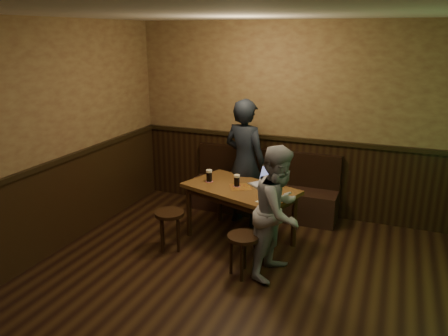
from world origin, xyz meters
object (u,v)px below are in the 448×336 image
pint_left (209,176)px  laptop (264,181)px  stool_right (243,243)px  person_grey (279,212)px  bench (263,193)px  pint_mid (237,180)px  pint_right (266,191)px  stool_left (170,219)px  pub_table (240,194)px  person_suit (245,163)px

pint_left → laptop: 0.73m
stool_right → person_grey: bearing=29.6°
bench → person_grey: (0.66, -1.62, 0.44)m
bench → pint_mid: bench is taller
pint_right → person_grey: 0.46m
laptop → stool_right: bearing=-48.3°
stool_left → pub_table: bearing=36.2°
bench → pint_right: bench is taller
stool_right → person_grey: person_grey is taller
pint_right → laptop: (-0.14, 0.39, -0.02)m
laptop → pub_table: bearing=-110.6°
person_suit → stool_right: bearing=125.3°
laptop → bench: bearing=144.8°
pint_mid → person_suit: bearing=98.7°
bench → pub_table: size_ratio=1.40×
laptop → pint_left: bearing=-133.2°
bench → person_grey: bearing=-67.8°
bench → stool_left: bench is taller
stool_right → pint_left: pint_left is taller
pint_right → person_suit: size_ratio=0.09×
pint_left → person_grey: 1.29m
pint_mid → laptop: laptop is taller
pub_table → person_grey: person_grey is taller
pub_table → pint_mid: bearing=-170.8°
pint_right → laptop: laptop is taller
bench → laptop: (0.26, -0.86, 0.49)m
pint_right → person_suit: (-0.54, 0.79, 0.07)m
pint_right → person_suit: bearing=124.3°
pint_left → bench: bearing=64.9°
pub_table → person_grey: size_ratio=1.05×
stool_left → person_grey: size_ratio=0.34×
stool_right → person_grey: (0.34, 0.19, 0.36)m
pub_table → stool_right: size_ratio=3.22×
bench → pint_left: 1.19m
bench → laptop: size_ratio=5.38×
stool_left → pint_right: 1.26m
stool_left → stool_right: stool_left is taller
laptop → person_grey: bearing=-24.4°
pub_table → person_grey: bearing=-24.1°
pint_mid → laptop: 0.35m
pint_mid → pint_right: 0.52m
stool_right → stool_left: bearing=166.8°
pub_table → stool_left: 0.95m
pint_mid → person_grey: 0.94m
stool_right → person_suit: 1.51m
pint_left → person_suit: (0.32, 0.51, 0.07)m
bench → pint_mid: 1.14m
pub_table → stool_left: pub_table is taller
pub_table → pint_mid: 0.18m
stool_left → laptop: size_ratio=1.22×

